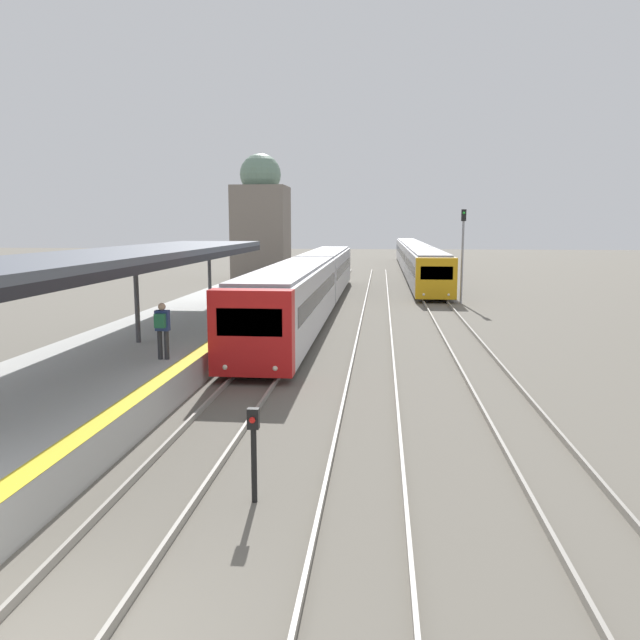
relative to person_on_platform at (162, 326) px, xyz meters
name	(u,v)px	position (x,y,z in m)	size (l,w,h in m)	color
platform_canopy	(136,253)	(-1.72, 2.55, 1.99)	(4.00, 22.27, 3.10)	#4C515B
person_on_platform	(162,326)	(0.00, 0.00, 0.00)	(0.40, 0.40, 1.66)	#2D2D33
train_near	(313,280)	(2.46, 17.86, -0.20)	(2.55, 34.62, 3.00)	red
train_far	(415,256)	(9.68, 46.73, -0.25)	(2.53, 51.33, 2.91)	gold
signal_post_near	(254,444)	(4.17, -7.22, -0.82)	(0.20, 0.21, 1.69)	black
signal_mast_far	(463,246)	(11.21, 21.32, 1.67)	(0.28, 0.29, 5.71)	gray
distant_domed_building	(261,221)	(-4.28, 37.46, 3.25)	(4.65, 4.65, 10.91)	slate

